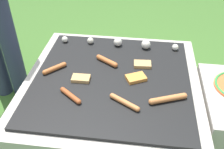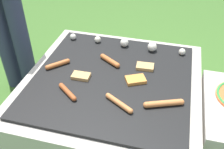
{
  "view_description": "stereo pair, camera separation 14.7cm",
  "coord_description": "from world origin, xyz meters",
  "views": [
    {
      "loc": [
        0.15,
        -1.16,
        1.36
      ],
      "look_at": [
        0.0,
        0.0,
        0.46
      ],
      "focal_mm": 42.0,
      "sensor_mm": 36.0,
      "label": 1
    },
    {
      "loc": [
        0.29,
        -1.13,
        1.36
      ],
      "look_at": [
        0.0,
        0.0,
        0.46
      ],
      "focal_mm": 42.0,
      "sensor_mm": 36.0,
      "label": 2
    }
  ],
  "objects": [
    {
      "name": "ground_plane",
      "position": [
        0.0,
        0.0,
        0.0
      ],
      "size": [
        14.0,
        14.0,
        0.0
      ],
      "primitive_type": "plane",
      "color": "#3D6628"
    },
    {
      "name": "bread_slice_right",
      "position": [
        -0.17,
        -0.05,
        0.45
      ],
      "size": [
        0.1,
        0.07,
        0.02
      ],
      "color": "tan",
      "rests_on": "grill"
    },
    {
      "name": "bread_slice_left",
      "position": [
        0.17,
        0.14,
        0.45
      ],
      "size": [
        0.11,
        0.07,
        0.02
      ],
      "color": "tan",
      "rests_on": "grill"
    },
    {
      "name": "grill",
      "position": [
        0.0,
        0.0,
        0.22
      ],
      "size": [
        0.99,
        0.99,
        0.44
      ],
      "color": "#B2AA9E",
      "rests_on": "ground_plane"
    },
    {
      "name": "sausage_back_right",
      "position": [
        -0.05,
        0.14,
        0.46
      ],
      "size": [
        0.14,
        0.1,
        0.03
      ],
      "color": "#B7602D",
      "rests_on": "grill"
    },
    {
      "name": "sausage_front_right",
      "position": [
        0.09,
        -0.21,
        0.46
      ],
      "size": [
        0.16,
        0.11,
        0.03
      ],
      "color": "#C6753D",
      "rests_on": "grill"
    },
    {
      "name": "sausage_back_left",
      "position": [
        -0.19,
        -0.19,
        0.46
      ],
      "size": [
        0.13,
        0.11,
        0.03
      ],
      "color": "#A34C23",
      "rests_on": "grill"
    },
    {
      "name": "mushroom_row",
      "position": [
        0.04,
        0.34,
        0.47
      ],
      "size": [
        0.78,
        0.07,
        0.06
      ],
      "color": "silver",
      "rests_on": "grill"
    },
    {
      "name": "bread_slice_center",
      "position": [
        0.14,
        -0.0,
        0.45
      ],
      "size": [
        0.13,
        0.11,
        0.02
      ],
      "color": "#D18438",
      "rests_on": "grill"
    },
    {
      "name": "sausage_front_left",
      "position": [
        -0.34,
        0.02,
        0.46
      ],
      "size": [
        0.12,
        0.12,
        0.03
      ],
      "color": "#B7602D",
      "rests_on": "grill"
    },
    {
      "name": "sausage_front_center",
      "position": [
        0.31,
        -0.16,
        0.46
      ],
      "size": [
        0.2,
        0.1,
        0.03
      ],
      "color": "#C6753D",
      "rests_on": "grill"
    }
  ]
}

